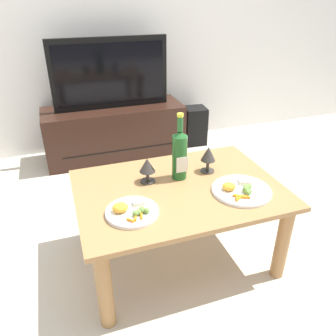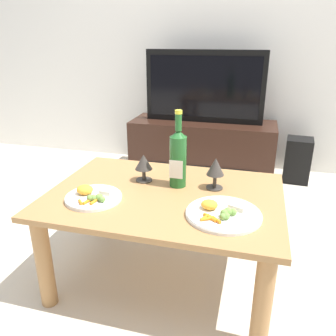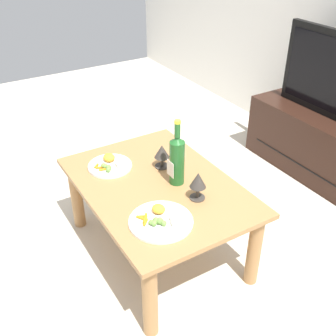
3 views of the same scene
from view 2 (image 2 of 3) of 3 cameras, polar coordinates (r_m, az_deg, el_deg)
ground_plane at (r=1.75m, az=-0.53°, el=-17.92°), size 6.40×6.40×0.00m
back_wall at (r=3.07m, az=8.97°, el=24.61°), size 6.40×0.10×2.60m
dining_table at (r=1.54m, az=-0.58°, el=-7.07°), size 1.03×0.73×0.46m
tv_stand at (r=2.90m, az=5.77°, el=3.46°), size 1.19×0.43×0.45m
tv_screen at (r=2.79m, az=6.15°, el=13.50°), size 0.96×0.05×0.57m
floor_speaker at (r=2.92m, az=21.07°, el=1.28°), size 0.22×0.22×0.36m
wine_bottle at (r=1.53m, az=1.71°, el=1.96°), size 0.08×0.08×0.36m
goblet_left at (r=1.60m, az=-4.15°, el=0.77°), size 0.08×0.08×0.13m
goblet_right at (r=1.53m, az=8.03°, el=-0.06°), size 0.08×0.08×0.15m
dinner_plate_left at (r=1.48m, az=-12.59°, el=-4.70°), size 0.24×0.24×0.05m
dinner_plate_right at (r=1.33m, az=9.29°, el=-7.52°), size 0.30×0.30×0.05m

